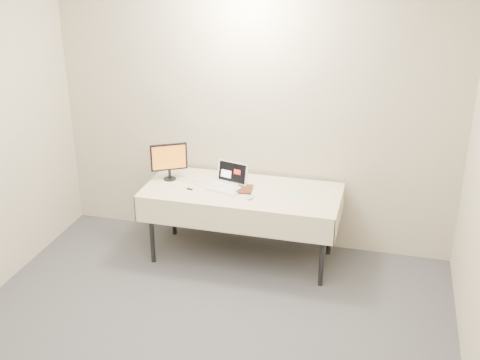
% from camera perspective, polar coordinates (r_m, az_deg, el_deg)
% --- Properties ---
extents(back_wall, '(4.00, 0.10, 2.70)m').
position_cam_1_polar(back_wall, '(5.89, 1.32, 6.28)').
color(back_wall, beige).
rests_on(back_wall, ground).
extents(table, '(1.86, 0.81, 0.74)m').
position_cam_1_polar(table, '(5.71, 0.19, -1.49)').
color(table, black).
rests_on(table, ground).
extents(laptop, '(0.39, 0.35, 0.23)m').
position_cam_1_polar(laptop, '(5.73, -1.11, -0.14)').
color(laptop, white).
rests_on(laptop, table).
extents(monitor, '(0.32, 0.20, 0.37)m').
position_cam_1_polar(monitor, '(5.88, -6.76, 2.01)').
color(monitor, black).
rests_on(monitor, table).
extents(book, '(0.15, 0.04, 0.20)m').
position_cam_1_polar(book, '(5.65, -0.32, 0.01)').
color(book, brown).
rests_on(book, table).
extents(alarm_clock, '(0.14, 0.09, 0.05)m').
position_cam_1_polar(alarm_clock, '(5.92, -1.24, 0.38)').
color(alarm_clock, black).
rests_on(alarm_clock, table).
extents(clicker, '(0.08, 0.11, 0.02)m').
position_cam_1_polar(clicker, '(5.50, 1.00, -1.66)').
color(clicker, silver).
rests_on(clicker, table).
extents(paper_form, '(0.19, 0.28, 0.00)m').
position_cam_1_polar(paper_form, '(5.54, 5.36, -1.69)').
color(paper_form, '#B2D9AC').
rests_on(paper_form, table).
extents(usb_dongle, '(0.06, 0.03, 0.01)m').
position_cam_1_polar(usb_dongle, '(5.71, -4.79, -0.86)').
color(usb_dongle, black).
rests_on(usb_dongle, table).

